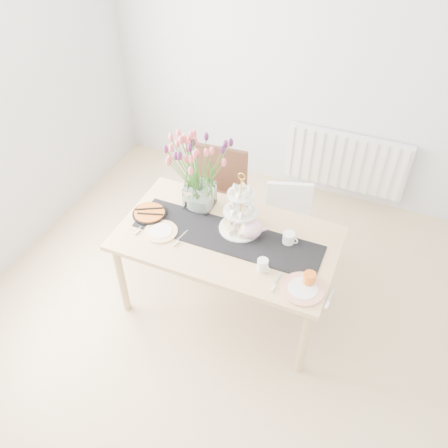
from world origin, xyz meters
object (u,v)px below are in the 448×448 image
at_px(tart_tin, 150,214).
at_px(plate_right, 303,289).
at_px(tulip_vase, 198,163).
at_px(mug_orange, 309,279).
at_px(plate_left, 161,232).
at_px(mug_white, 263,265).
at_px(cake_stand, 240,216).
at_px(chair_white, 287,222).
at_px(cream_jug, 289,238).
at_px(chair_brown, 217,193).
at_px(radiator, 346,161).
at_px(dining_table, 227,244).
at_px(teapot, 251,229).

bearing_deg(tart_tin, plate_right, -11.43).
height_order(tulip_vase, mug_orange, tulip_vase).
bearing_deg(plate_left, mug_white, -4.17).
bearing_deg(cake_stand, chair_white, 68.04).
distance_m(tart_tin, mug_orange, 1.32).
bearing_deg(chair_white, cream_jug, -93.30).
xyz_separation_m(chair_brown, mug_orange, (1.04, -0.88, 0.25)).
relative_size(tulip_vase, mug_white, 8.03).
distance_m(radiator, plate_right, 2.04).
bearing_deg(dining_table, cake_stand, 62.17).
height_order(mug_orange, plate_left, mug_orange).
bearing_deg(teapot, cream_jug, 0.17).
bearing_deg(tulip_vase, cake_stand, -18.37).
height_order(chair_white, plate_left, chair_white).
xyz_separation_m(cream_jug, plate_right, (0.22, -0.38, -0.04)).
height_order(tulip_vase, mug_white, tulip_vase).
height_order(chair_brown, cream_jug, chair_brown).
bearing_deg(tulip_vase, chair_brown, 96.20).
height_order(dining_table, teapot, teapot).
bearing_deg(radiator, tulip_vase, -120.21).
relative_size(dining_table, tart_tin, 6.14).
bearing_deg(mug_white, tart_tin, -162.39).
bearing_deg(mug_white, plate_left, -155.34).
bearing_deg(chair_white, plate_left, -150.88).
relative_size(tart_tin, mug_orange, 2.72).
bearing_deg(tulip_vase, cream_jug, -9.41).
bearing_deg(plate_right, radiator, 92.77).
xyz_separation_m(teapot, plate_right, (0.49, -0.34, -0.07)).
bearing_deg(teapot, chair_brown, 122.08).
distance_m(dining_table, tulip_vase, 0.63).
relative_size(dining_table, cream_jug, 18.06).
xyz_separation_m(chair_brown, plate_left, (-0.09, -0.82, 0.21)).
xyz_separation_m(dining_table, mug_orange, (0.67, -0.21, 0.12)).
height_order(teapot, plate_right, teapot).
xyz_separation_m(chair_white, teapot, (-0.12, -0.60, 0.38)).
relative_size(radiator, tart_tin, 4.60).
xyz_separation_m(cake_stand, plate_left, (-0.53, -0.26, -0.13)).
xyz_separation_m(cake_stand, plate_right, (0.59, -0.38, -0.12)).
bearing_deg(cake_stand, tart_tin, -170.15).
height_order(cream_jug, mug_orange, mug_orange).
bearing_deg(cake_stand, radiator, 73.27).
distance_m(radiator, cream_jug, 1.67).
distance_m(chair_white, teapot, 0.72).
bearing_deg(cream_jug, chair_white, 117.96).
distance_m(cake_stand, mug_white, 0.44).
bearing_deg(tart_tin, plate_left, -38.45).
distance_m(tart_tin, plate_left, 0.22).
distance_m(teapot, cream_jug, 0.27).
relative_size(tulip_vase, cream_jug, 8.24).
height_order(cake_stand, mug_white, cake_stand).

